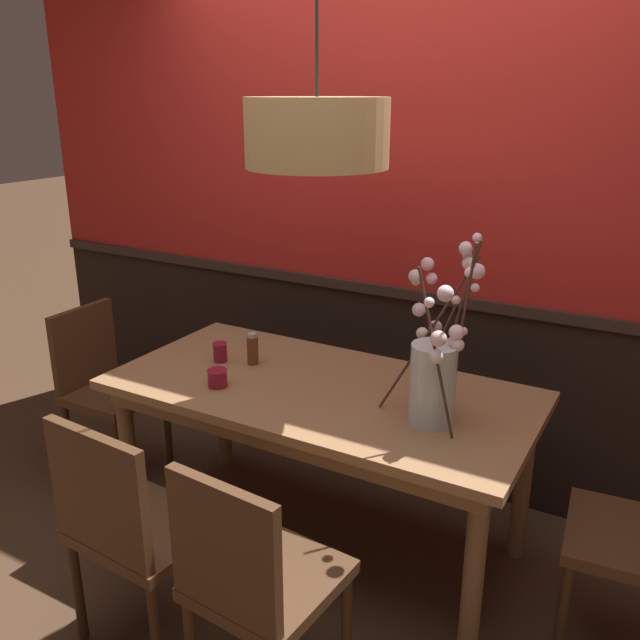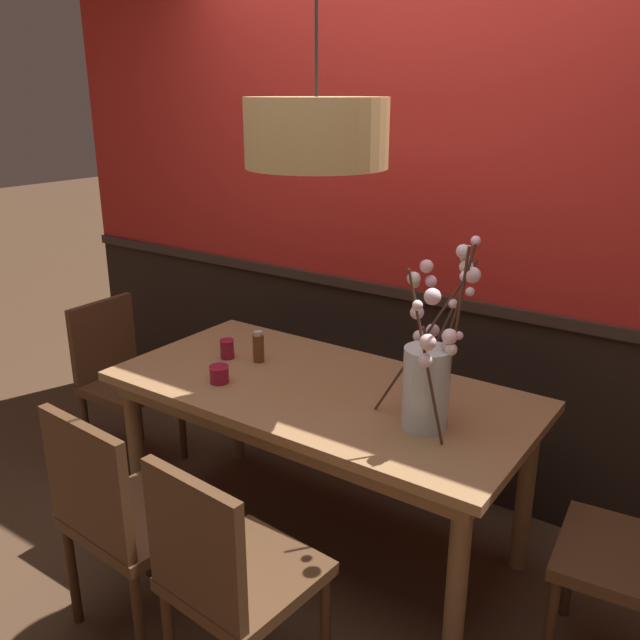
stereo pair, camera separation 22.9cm
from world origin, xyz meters
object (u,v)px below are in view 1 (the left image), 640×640
Objects in this scene: condiment_bottle at (253,349)px; pendant_lamp at (318,133)px; candle_holder_nearer_edge at (217,378)px; chair_near_side_left at (129,523)px; chair_far_side_right at (446,376)px; vase_with_blossoms at (435,370)px; candle_holder_nearer_center at (220,352)px; dining_table at (320,405)px; chair_head_west_end at (104,382)px; chair_near_side_right at (254,580)px.

condiment_bottle is 0.13× the size of pendant_lamp.
chair_near_side_left is at bearing -81.72° from candle_holder_nearer_edge.
vase_with_blossoms is (0.26, -0.92, 0.43)m from chair_far_side_right.
chair_far_side_right is 1.03× the size of chair_near_side_left.
candle_holder_nearer_center is at bearing -131.76° from chair_far_side_right.
condiment_bottle is at bearing 172.53° from vase_with_blossoms.
candle_holder_nearer_center is 1.05× the size of candle_holder_nearer_edge.
vase_with_blossoms is (0.51, -0.05, 0.28)m from dining_table.
chair_far_side_right is at bearing 74.25° from dining_table.
candle_holder_nearer_center is (-1.02, 0.07, -0.15)m from vase_with_blossoms.
chair_near_side_right reaches higher than chair_head_west_end.
chair_far_side_right is 1.03× the size of chair_near_side_right.
condiment_bottle is at bearing -127.59° from chair_far_side_right.
condiment_bottle reaches higher than candle_holder_nearer_edge.
chair_near_side_left is 0.92m from candle_holder_nearer_center.
candle_holder_nearer_edge is 0.59× the size of condiment_bottle.
condiment_bottle is 1.01m from pendant_lamp.
candle_holder_nearer_center is 0.15m from condiment_bottle.
vase_with_blossoms is 8.00× the size of candle_holder_nearer_edge.
chair_head_west_end is 10.39× the size of candle_holder_nearer_edge.
vase_with_blossoms reaches higher than dining_table.
chair_far_side_right is 0.87× the size of pendant_lamp.
pendant_lamp is (0.28, 0.81, 1.24)m from chair_near_side_left.
chair_far_side_right is 1.05m from vase_with_blossoms.
condiment_bottle is at bearing 92.48° from candle_holder_nearer_edge.
chair_near_side_right is 1.51m from pendant_lamp.
chair_far_side_right reaches higher than candle_holder_nearer_edge.
chair_far_side_right reaches higher than dining_table.
chair_near_side_left is 10.20× the size of candle_holder_nearer_center.
candle_holder_nearer_center is (-0.52, 0.01, 0.13)m from dining_table.
condiment_bottle is at bearing 18.91° from candle_holder_nearer_center.
chair_near_side_right is (0.25, -0.85, -0.15)m from dining_table.
vase_with_blossoms is 0.95m from pendant_lamp.
vase_with_blossoms is 1.04m from candle_holder_nearer_center.
chair_near_side_left is (-0.27, -0.83, -0.16)m from dining_table.
candle_holder_nearer_center is at bearing 178.61° from dining_table.
pendant_lamp is at bearing 26.51° from candle_holder_nearer_edge.
dining_table is 0.53m from candle_holder_nearer_center.
pendant_lamp reaches higher than candle_holder_nearer_center.
vase_with_blossoms is at bearing -3.66° from pendant_lamp.
chair_near_side_right is 1.19m from candle_holder_nearer_center.
chair_near_side_right is at bearing -46.10° from candle_holder_nearer_edge.
chair_far_side_right is at bearing 52.41° from condiment_bottle.
chair_near_side_left reaches higher than candle_holder_nearer_edge.
chair_near_side_right reaches higher than condiment_bottle.
pendant_lamp is (0.00, -0.02, 1.08)m from dining_table.
candle_holder_nearer_edge is 1.05m from pendant_lamp.
candle_holder_nearer_center is 0.27m from candle_holder_nearer_edge.
dining_table is at bearing 71.73° from chair_near_side_left.
chair_head_west_end is 1.28m from chair_near_side_left.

